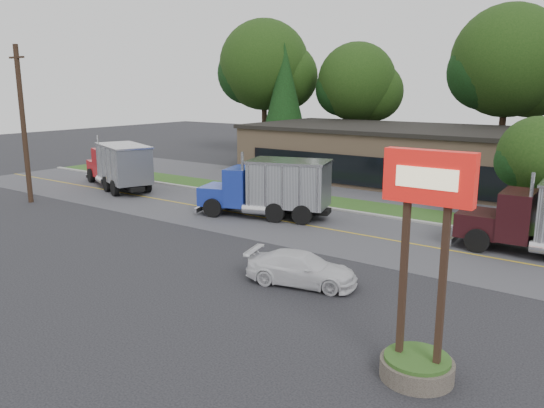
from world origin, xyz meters
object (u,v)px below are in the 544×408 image
(rally_car, at_px, (302,268))
(dump_truck_red, at_px, (119,165))
(utility_pole, at_px, (23,124))
(bilo_sign, at_px, (421,305))
(dump_truck_blue, at_px, (272,187))

(rally_car, bearing_deg, dump_truck_red, 54.02)
(utility_pole, distance_m, rally_car, 22.97)
(utility_pole, height_order, bilo_sign, utility_pole)
(dump_truck_red, distance_m, rally_car, 23.15)
(dump_truck_red, height_order, dump_truck_blue, same)
(bilo_sign, relative_size, dump_truck_blue, 0.75)
(utility_pole, distance_m, dump_truck_blue, 16.69)
(bilo_sign, bearing_deg, utility_pole, 168.11)
(dump_truck_red, xyz_separation_m, rally_car, (21.47, -8.56, -1.19))
(utility_pole, relative_size, bilo_sign, 1.68)
(dump_truck_red, xyz_separation_m, dump_truck_blue, (14.28, -0.56, -0.01))
(bilo_sign, distance_m, rally_car, 7.36)
(dump_truck_blue, bearing_deg, bilo_sign, 121.11)
(utility_pole, bearing_deg, rally_car, -5.28)
(bilo_sign, xyz_separation_m, rally_car, (-6.07, 3.93, -1.40))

